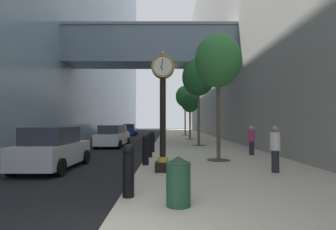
% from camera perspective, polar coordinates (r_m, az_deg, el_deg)
% --- Properties ---
extents(ground_plane, '(110.00, 110.00, 0.00)m').
position_cam_1_polar(ground_plane, '(30.76, -1.93, -5.21)').
color(ground_plane, black).
rests_on(ground_plane, ground).
extents(sidewalk_right, '(6.99, 80.00, 0.14)m').
position_cam_1_polar(sidewalk_right, '(33.81, 4.22, -4.77)').
color(sidewalk_right, '#BCB29E').
rests_on(sidewalk_right, ground).
extents(building_block_left, '(24.17, 80.00, 35.97)m').
position_cam_1_polar(building_block_left, '(39.59, -21.33, 22.32)').
color(building_block_left, '#758EA8').
rests_on(building_block_left, ground).
extents(building_block_right, '(9.00, 80.00, 27.32)m').
position_cam_1_polar(building_block_right, '(37.15, 17.13, 16.86)').
color(building_block_right, gray).
rests_on(building_block_right, ground).
extents(street_clock, '(0.84, 0.55, 4.36)m').
position_cam_1_polar(street_clock, '(9.50, -0.92, 2.13)').
color(street_clock, black).
rests_on(street_clock, sidewalk_right).
extents(bollard_nearest, '(0.29, 0.29, 1.25)m').
position_cam_1_polar(bollard_nearest, '(6.42, -8.37, -11.57)').
color(bollard_nearest, black).
rests_on(bollard_nearest, sidewalk_right).
extents(bollard_third, '(0.29, 0.29, 1.25)m').
position_cam_1_polar(bollard_third, '(11.09, -4.68, -7.38)').
color(bollard_third, black).
rests_on(bollard_third, sidewalk_right).
extents(bollard_fourth, '(0.29, 0.29, 1.25)m').
position_cam_1_polar(bollard_fourth, '(13.45, -3.81, -6.38)').
color(bollard_fourth, black).
rests_on(bollard_fourth, sidewalk_right).
extents(bollard_fifth, '(0.29, 0.29, 1.25)m').
position_cam_1_polar(bollard_fifth, '(15.81, -3.21, -5.67)').
color(bollard_fifth, black).
rests_on(bollard_fifth, sidewalk_right).
extents(street_tree_near, '(2.20, 2.20, 5.97)m').
position_cam_1_polar(street_tree_near, '(12.86, 11.04, 11.41)').
color(street_tree_near, '#333335').
rests_on(street_tree_near, sidewalk_right).
extents(street_tree_mid_near, '(2.53, 2.53, 6.75)m').
position_cam_1_polar(street_tree_mid_near, '(20.70, 6.85, 8.08)').
color(street_tree_mid_near, '#333335').
rests_on(street_tree_mid_near, sidewalk_right).
extents(street_tree_mid_far, '(1.93, 1.93, 5.09)m').
position_cam_1_polar(street_tree_mid_far, '(28.39, 5.01, 2.73)').
color(street_tree_mid_far, '#333335').
rests_on(street_tree_mid_far, sidewalk_right).
extents(street_tree_far, '(2.60, 2.60, 6.89)m').
position_cam_1_polar(street_tree_far, '(36.42, 3.95, 4.01)').
color(street_tree_far, '#333335').
rests_on(street_tree_far, sidewalk_right).
extents(trash_bin, '(0.53, 0.53, 1.05)m').
position_cam_1_polar(trash_bin, '(5.73, 2.48, -14.00)').
color(trash_bin, '#234C33').
rests_on(trash_bin, sidewalk_right).
extents(pedestrian_walking, '(0.46, 0.52, 1.57)m').
position_cam_1_polar(pedestrian_walking, '(15.06, 17.91, -5.17)').
color(pedestrian_walking, '#23232D').
rests_on(pedestrian_walking, sidewalk_right).
extents(pedestrian_by_clock, '(0.47, 0.47, 1.65)m').
position_cam_1_polar(pedestrian_by_clock, '(10.09, 22.49, -6.60)').
color(pedestrian_by_clock, '#23232D').
rests_on(pedestrian_by_clock, sidewalk_right).
extents(car_red_near, '(2.23, 4.24, 1.61)m').
position_cam_1_polar(car_red_near, '(30.58, -10.67, -3.74)').
color(car_red_near, '#AD191E').
rests_on(car_red_near, ground).
extents(car_white_mid, '(2.14, 4.73, 1.70)m').
position_cam_1_polar(car_white_mid, '(21.13, -11.68, -4.56)').
color(car_white_mid, silver).
rests_on(car_white_mid, ground).
extents(car_silver_far, '(1.98, 4.07, 1.72)m').
position_cam_1_polar(car_silver_far, '(11.69, -23.50, -6.80)').
color(car_silver_far, '#B7BABF').
rests_on(car_silver_far, ground).
extents(car_blue_trailing, '(2.14, 4.18, 1.71)m').
position_cam_1_polar(car_blue_trailing, '(38.95, -8.14, -3.23)').
color(car_blue_trailing, navy).
rests_on(car_blue_trailing, ground).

